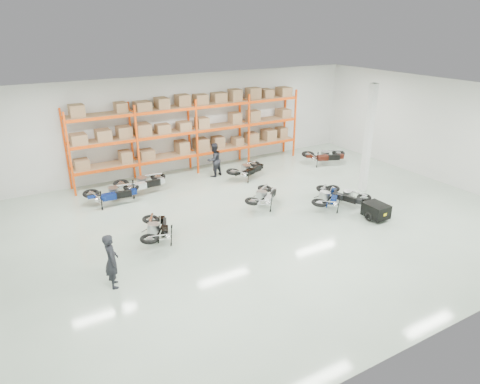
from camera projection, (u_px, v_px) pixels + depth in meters
room at (269, 162)px, 14.72m from camera, size 18.00×18.00×18.00m
pallet_rack at (193, 125)px, 19.90m from camera, size 11.28×0.98×3.62m
structural_column at (368, 139)px, 17.53m from camera, size 0.25×0.25×4.50m
moto_blue_centre at (327, 194)px, 16.54m from camera, size 1.88×1.85×1.14m
moto_silver_left at (264, 193)px, 16.66m from camera, size 1.86×1.71×1.10m
moto_black_far_left at (156, 226)px, 14.03m from camera, size 1.41×1.92×1.12m
moto_touring_right at (346, 192)px, 16.79m from camera, size 1.29×1.82×1.07m
trailer at (376, 211)px, 15.56m from camera, size 0.76×1.43×0.60m
moto_back_a at (112, 190)px, 16.85m from camera, size 1.94×1.06×1.22m
moto_back_b at (142, 179)px, 17.89m from camera, size 1.95×1.00×1.25m
moto_back_c at (247, 167)px, 19.56m from camera, size 1.99×1.43×1.16m
moto_back_d at (325, 153)px, 21.43m from camera, size 2.13×1.62×1.24m
person_left at (112, 261)px, 11.51m from camera, size 0.44×0.61×1.57m
person_back at (214, 160)px, 19.71m from camera, size 0.91×0.80×1.58m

